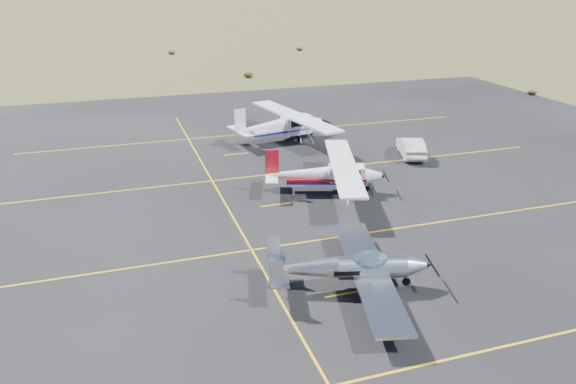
{
  "coord_description": "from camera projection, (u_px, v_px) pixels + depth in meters",
  "views": [
    {
      "loc": [
        -12.35,
        -23.71,
        13.78
      ],
      "look_at": [
        -2.84,
        5.5,
        1.6
      ],
      "focal_mm": 35.0,
      "sensor_mm": 36.0,
      "label": 1
    }
  ],
  "objects": [
    {
      "name": "aircraft_plain",
      "position": [
        282.0,
        124.0,
        48.21
      ],
      "size": [
        8.0,
        12.71,
        3.21
      ],
      "rotation": [
        0.0,
        0.0,
        0.21
      ],
      "color": "white",
      "rests_on": "apron"
    },
    {
      "name": "apron",
      "position": [
        323.0,
        202.0,
        35.78
      ],
      "size": [
        72.0,
        72.0,
        0.02
      ],
      "primitive_type": "cube",
      "color": "black",
      "rests_on": "ground"
    },
    {
      "name": "sedan",
      "position": [
        411.0,
        147.0,
        44.33
      ],
      "size": [
        2.94,
        4.84,
        1.5
      ],
      "primitive_type": "imported",
      "rotation": [
        0.0,
        0.0,
        2.82
      ],
      "color": "silver",
      "rests_on": "apron"
    },
    {
      "name": "aircraft_low_wing",
      "position": [
        353.0,
        268.0,
        25.74
      ],
      "size": [
        7.51,
        10.28,
        2.23
      ],
      "rotation": [
        0.0,
        0.0,
        -0.24
      ],
      "color": "silver",
      "rests_on": "apron"
    },
    {
      "name": "ground",
      "position": [
        371.0,
        251.0,
        29.6
      ],
      "size": [
        1600.0,
        1600.0,
        0.0
      ],
      "primitive_type": "plane",
      "color": "#383D1C",
      "rests_on": "ground"
    },
    {
      "name": "aircraft_cessna",
      "position": [
        326.0,
        174.0,
        36.93
      ],
      "size": [
        7.86,
        11.47,
        2.93
      ],
      "rotation": [
        0.0,
        0.0,
        -0.3
      ],
      "color": "white",
      "rests_on": "apron"
    }
  ]
}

